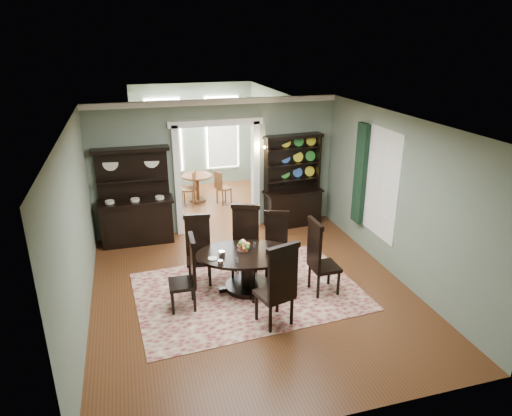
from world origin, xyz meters
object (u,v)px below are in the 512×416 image
Objects in this scene: dining_table at (247,264)px; welsh_dresser at (292,193)px; sideboard at (136,210)px; parlor_table at (197,184)px.

welsh_dresser reaches higher than dining_table.
sideboard is 2.62× the size of parlor_table.
welsh_dresser is 2.71× the size of parlor_table.
parlor_table reaches higher than dining_table.
sideboard is 0.97× the size of welsh_dresser.
parlor_table is at bearing 126.51° from welsh_dresser.
parlor_table is (-0.12, 4.82, -0.01)m from dining_table.
dining_table is at bearing -88.57° from parlor_table.
parlor_table is at bearing 103.48° from dining_table.
parlor_table is at bearing 53.54° from sideboard.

